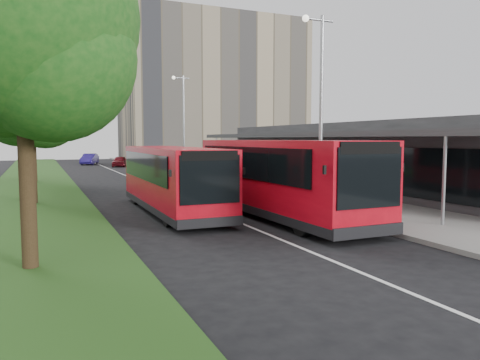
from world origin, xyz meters
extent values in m
plane|color=black|center=(0.00, 0.00, 0.00)|extent=(120.00, 120.00, 0.00)
cube|color=gray|center=(6.00, 20.00, 0.07)|extent=(5.00, 80.00, 0.15)
cube|color=#274E19|center=(-7.00, 20.00, 0.05)|extent=(5.00, 80.00, 0.10)
cube|color=silver|center=(0.00, 15.00, 0.01)|extent=(0.12, 70.00, 0.01)
cube|color=silver|center=(3.30, -2.00, 0.01)|extent=(0.12, 2.00, 0.01)
cube|color=silver|center=(3.30, 4.00, 0.01)|extent=(0.12, 2.00, 0.01)
cube|color=silver|center=(3.30, 10.00, 0.01)|extent=(0.12, 2.00, 0.01)
cube|color=silver|center=(3.30, 16.00, 0.01)|extent=(0.12, 2.00, 0.01)
cube|color=silver|center=(3.30, 22.00, 0.01)|extent=(0.12, 2.00, 0.01)
cube|color=silver|center=(3.30, 28.00, 0.01)|extent=(0.12, 2.00, 0.01)
cube|color=silver|center=(3.30, 34.00, 0.01)|extent=(0.12, 2.00, 0.01)
cube|color=silver|center=(3.30, 40.00, 0.01)|extent=(0.12, 2.00, 0.01)
cube|color=silver|center=(3.30, 46.00, 0.01)|extent=(0.12, 2.00, 0.01)
cube|color=tan|center=(14.00, 42.00, 9.00)|extent=(22.00, 12.00, 18.00)
cube|color=#29292B|center=(11.00, 8.00, 2.00)|extent=(5.00, 26.00, 4.00)
cube|color=black|center=(8.48, 8.00, 1.60)|extent=(0.06, 24.00, 2.20)
cube|color=#29292B|center=(7.20, 8.00, 3.30)|extent=(2.80, 26.00, 0.25)
cylinder|color=#92969A|center=(5.90, -3.00, 1.65)|extent=(0.12, 0.12, 3.30)
cylinder|color=#92969A|center=(5.90, 19.00, 1.65)|extent=(0.12, 0.12, 3.30)
cylinder|color=black|center=(-7.00, -3.00, 2.06)|extent=(0.36, 0.36, 4.12)
sphere|color=#144B14|center=(-7.00, -3.00, 5.81)|extent=(5.24, 5.24, 5.24)
sphere|color=#144B14|center=(-6.40, -3.40, 4.87)|extent=(3.75, 3.75, 3.75)
cylinder|color=black|center=(-7.00, 9.00, 1.82)|extent=(0.36, 0.36, 3.63)
sphere|color=#144B14|center=(-7.00, 9.00, 5.12)|extent=(4.62, 4.62, 4.62)
sphere|color=#144B14|center=(-6.40, 8.60, 4.29)|extent=(3.30, 3.30, 3.30)
sphere|color=#144B14|center=(-7.50, 9.50, 4.54)|extent=(3.63, 3.63, 3.63)
cylinder|color=black|center=(-7.00, 21.00, 2.04)|extent=(0.36, 0.36, 4.09)
sphere|color=#144B14|center=(-7.00, 21.00, 5.76)|extent=(5.20, 5.20, 5.20)
sphere|color=#144B14|center=(-6.40, 20.60, 4.83)|extent=(3.71, 3.71, 3.71)
sphere|color=#144B14|center=(-7.50, 21.50, 5.11)|extent=(4.09, 4.09, 4.09)
cylinder|color=#92969A|center=(4.20, 2.00, 4.15)|extent=(0.16, 0.16, 8.00)
cylinder|color=#92969A|center=(4.00, 2.00, 7.95)|extent=(1.40, 0.10, 0.10)
sphere|color=silver|center=(3.40, 2.00, 7.95)|extent=(0.28, 0.28, 0.28)
cylinder|color=#92969A|center=(4.20, 22.00, 4.15)|extent=(0.16, 0.16, 8.00)
cylinder|color=#92969A|center=(4.00, 22.00, 7.95)|extent=(1.40, 0.10, 0.10)
sphere|color=silver|center=(3.40, 22.00, 7.95)|extent=(0.28, 0.28, 0.28)
cube|color=red|center=(1.91, 1.37, 1.69)|extent=(2.70, 10.65, 2.68)
cube|color=black|center=(1.91, 1.37, 0.38)|extent=(2.72, 10.67, 0.30)
cube|color=black|center=(1.99, -3.96, 1.97)|extent=(2.27, 0.09, 1.77)
cube|color=black|center=(1.82, 6.69, 2.12)|extent=(2.22, 0.09, 1.31)
cube|color=black|center=(0.62, 1.65, 2.17)|extent=(0.20, 9.09, 1.21)
cube|color=black|center=(3.18, 1.69, 2.17)|extent=(0.20, 9.09, 1.21)
cube|color=black|center=(1.99, -3.97, 0.40)|extent=(2.53, 0.12, 0.35)
cube|color=black|center=(1.99, -3.97, 2.83)|extent=(2.12, 0.07, 0.35)
cube|color=black|center=(0.57, -3.76, 2.22)|extent=(0.08, 0.08, 0.25)
cube|color=black|center=(3.40, -3.71, 2.22)|extent=(0.08, 0.08, 0.25)
cylinder|color=black|center=(0.90, -2.08, 0.45)|extent=(0.32, 0.91, 0.91)
cylinder|color=black|center=(3.02, -2.05, 0.45)|extent=(0.32, 0.91, 0.91)
cylinder|color=black|center=(0.79, 4.79, 0.45)|extent=(0.32, 0.91, 0.91)
cylinder|color=black|center=(2.91, 4.82, 0.45)|extent=(0.32, 0.91, 0.91)
cube|color=red|center=(-1.61, 4.24, 1.52)|extent=(2.36, 9.57, 2.41)
cube|color=black|center=(-1.61, 4.24, 0.35)|extent=(2.38, 9.59, 0.27)
cube|color=black|center=(-1.66, -0.56, 1.77)|extent=(2.05, 0.07, 1.59)
cube|color=black|center=(-1.57, 9.03, 1.91)|extent=(2.00, 0.07, 1.18)
cube|color=black|center=(-2.77, 4.52, 1.95)|extent=(0.12, 8.18, 1.09)
cube|color=black|center=(-0.46, 4.50, 1.95)|extent=(0.12, 8.18, 1.09)
cube|color=black|center=(-1.66, -0.57, 0.36)|extent=(2.27, 0.10, 0.32)
cube|color=black|center=(-1.66, -0.57, 2.55)|extent=(1.91, 0.06, 0.32)
cube|color=black|center=(-2.93, -0.34, 2.00)|extent=(0.08, 0.08, 0.23)
cube|color=black|center=(-0.38, -0.37, 2.00)|extent=(0.08, 0.08, 0.23)
cylinder|color=black|center=(-2.60, 1.15, 0.41)|extent=(0.28, 0.82, 0.82)
cylinder|color=black|center=(-0.69, 1.14, 0.41)|extent=(0.28, 0.82, 0.82)
cylinder|color=black|center=(-2.54, 7.34, 0.41)|extent=(0.28, 0.82, 0.82)
cylinder|color=black|center=(-0.63, 7.32, 0.41)|extent=(0.28, 0.82, 0.82)
cylinder|color=#341D15|center=(5.20, 10.52, 0.58)|extent=(0.62, 0.62, 0.86)
cylinder|color=#D8CD0B|center=(4.84, 16.99, 0.71)|extent=(0.19, 0.19, 1.11)
imported|color=maroon|center=(1.67, 38.57, 0.59)|extent=(2.38, 3.75, 1.19)
imported|color=navy|center=(-1.00, 44.25, 0.66)|extent=(2.66, 4.27, 1.33)
camera|label=1|loc=(-6.76, -14.75, 3.08)|focal=35.00mm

